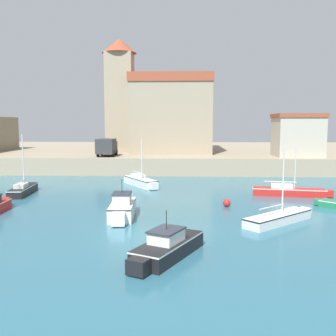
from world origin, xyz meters
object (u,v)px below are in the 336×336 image
motorboat_black_2 (167,247)px  mooring_buoy (227,203)px  harbor_shed_near_wharf (298,135)px  truck_on_quay (107,147)px  sailboat_white_0 (279,217)px  sailboat_white_3 (141,181)px  sailboat_red_1 (290,191)px  church (166,112)px  sailboat_black_5 (23,189)px  motorboat_white_6 (122,208)px

motorboat_black_2 → mooring_buoy: size_ratio=9.10×
harbor_shed_near_wharf → truck_on_quay: bearing=-178.4°
sailboat_white_0 → sailboat_white_3: 17.71m
motorboat_black_2 → mooring_buoy: motorboat_black_2 is taller
sailboat_red_1 → harbor_shed_near_wharf: size_ratio=1.16×
motorboat_black_2 → church: 40.79m
mooring_buoy → sailboat_black_5: bearing=165.3°
sailboat_red_1 → truck_on_quay: size_ratio=1.57×
sailboat_white_0 → harbor_shed_near_wharf: (8.14, 25.29, 4.45)m
sailboat_black_5 → motorboat_black_2: bearing=-49.8°
sailboat_white_3 → truck_on_quay: size_ratio=1.31×
motorboat_black_2 → truck_on_quay: truck_on_quay is taller
sailboat_white_0 → sailboat_white_3: sailboat_white_3 is taller
sailboat_black_5 → motorboat_white_6: 13.12m
harbor_shed_near_wharf → mooring_buoy: bearing=-118.0°
church → harbor_shed_near_wharf: size_ratio=2.73×
sailboat_white_3 → truck_on_quay: 12.01m
church → harbor_shed_near_wharf: bearing=-25.5°
motorboat_black_2 → motorboat_white_6: bearing=113.3°
motorboat_black_2 → sailboat_black_5: size_ratio=0.95×
sailboat_red_1 → truck_on_quay: bearing=141.1°
harbor_shed_near_wharf → sailboat_black_5: bearing=-150.7°
sailboat_white_3 → truck_on_quay: sailboat_white_3 is taller
sailboat_white_0 → harbor_shed_near_wharf: harbor_shed_near_wharf is taller
sailboat_black_5 → sailboat_white_3: bearing=26.7°
sailboat_white_3 → church: size_ratio=0.36×
sailboat_white_0 → sailboat_black_5: (-20.38, 9.30, 0.08)m
sailboat_red_1 → sailboat_black_5: (-23.48, -0.04, 0.01)m
sailboat_white_0 → motorboat_black_2: size_ratio=0.98×
sailboat_black_5 → sailboat_red_1: bearing=0.1°
church → truck_on_quay: bearing=-129.2°
church → motorboat_black_2: bearing=-87.3°
sailboat_white_0 → church: bearing=104.7°
sailboat_red_1 → church: church is taller
sailboat_red_1 → motorboat_black_2: 18.91m
motorboat_black_2 → mooring_buoy: bearing=70.6°
motorboat_white_6 → sailboat_white_3: bearing=91.0°
motorboat_black_2 → sailboat_white_3: size_ratio=0.95×
sailboat_red_1 → motorboat_black_2: (-9.95, -16.08, 0.10)m
mooring_buoy → church: church is taller
mooring_buoy → church: size_ratio=0.04×
motorboat_white_6 → sailboat_red_1: bearing=32.0°
sailboat_white_3 → sailboat_black_5: bearing=-153.3°
truck_on_quay → sailboat_white_0: bearing=-57.2°
sailboat_white_0 → sailboat_black_5: bearing=155.5°
motorboat_white_6 → harbor_shed_near_wharf: (18.33, 24.26, 4.17)m
sailboat_red_1 → church: 27.79m
motorboat_black_2 → harbor_shed_near_wharf: 35.62m
church → truck_on_quay: size_ratio=3.68×
motorboat_black_2 → sailboat_white_3: bearing=99.7°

